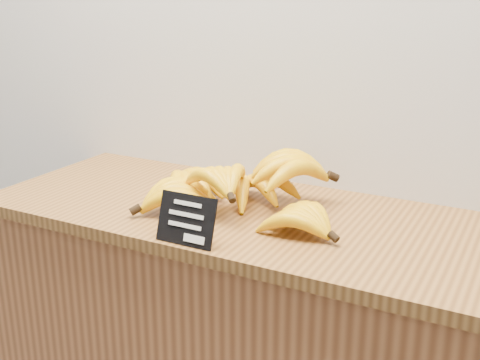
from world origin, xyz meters
name	(u,v)px	position (x,y,z in m)	size (l,w,h in m)	color
counter_top	(250,215)	(-0.18, 2.75, 0.92)	(1.32, 0.54, 0.03)	brown
chalkboard_sign	(186,220)	(-0.21, 2.51, 0.98)	(0.13, 0.01, 0.11)	black
banana_pile	(241,188)	(-0.21, 2.75, 0.98)	(0.54, 0.39, 0.13)	#EDB609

